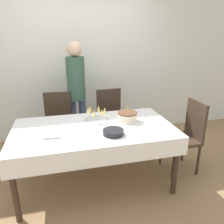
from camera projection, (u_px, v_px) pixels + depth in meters
ground_plane at (96, 181)px, 2.81m from camera, size 12.00×12.00×0.00m
wall_back at (78, 62)px, 3.77m from camera, size 8.00×0.05×2.70m
dining_table at (94, 135)px, 2.59m from camera, size 1.87×1.02×0.76m
dining_chair_far_left at (59, 122)px, 3.30m from camera, size 0.44×0.44×0.98m
dining_chair_far_right at (111, 117)px, 3.48m from camera, size 0.45×0.45×0.98m
dining_chair_right_end at (187, 133)px, 2.92m from camera, size 0.42×0.42×0.98m
birthday_cake at (127, 117)px, 2.72m from camera, size 0.25×0.25×0.19m
champagne_tray at (96, 115)px, 2.72m from camera, size 0.34×0.34×0.18m
plate_stack_main at (113, 132)px, 2.37m from camera, size 0.23×0.23×0.06m
cake_knife at (130, 128)px, 2.54m from camera, size 0.30×0.08×0.00m
fork_pile at (51, 137)px, 2.29m from camera, size 0.17×0.07×0.02m
napkin_pile at (54, 132)px, 2.42m from camera, size 0.15×0.15×0.01m
person_standing at (76, 86)px, 3.38m from camera, size 0.28×0.28×1.70m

